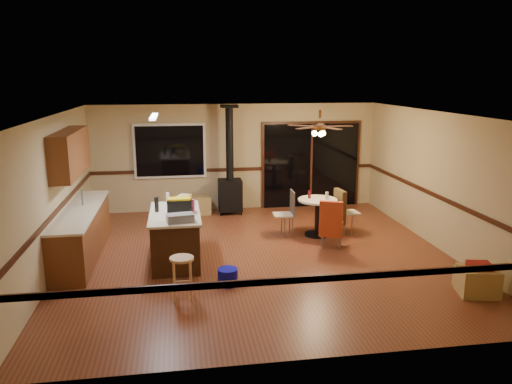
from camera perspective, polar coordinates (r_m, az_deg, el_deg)
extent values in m
plane|color=brown|center=(9.29, 0.29, -7.34)|extent=(7.00, 7.00, 0.00)
plane|color=silver|center=(8.74, 0.31, 8.86)|extent=(7.00, 7.00, 0.00)
plane|color=tan|center=(12.33, -2.31, 3.99)|extent=(7.00, 0.00, 7.00)
plane|color=tan|center=(5.63, 6.04, -7.14)|extent=(7.00, 0.00, 7.00)
plane|color=tan|center=(9.06, -22.11, -0.27)|extent=(0.00, 7.00, 7.00)
plane|color=tan|center=(10.08, 20.34, 1.14)|extent=(0.00, 7.00, 7.00)
cube|color=black|center=(12.18, -9.81, 4.65)|extent=(1.72, 0.10, 1.32)
cube|color=black|center=(12.68, 6.30, 3.03)|extent=(2.52, 0.10, 2.10)
cube|color=brown|center=(9.69, -19.29, -4.55)|extent=(0.60, 3.00, 0.86)
cube|color=beige|center=(9.57, -19.49, -1.98)|extent=(0.64, 3.04, 0.04)
cube|color=brown|center=(9.59, -20.48, 4.21)|extent=(0.35, 2.00, 0.80)
cube|color=#341C0D|center=(9.05, -9.17, -5.20)|extent=(0.80, 1.60, 0.86)
cube|color=beige|center=(8.92, -9.27, -2.46)|extent=(0.88, 1.68, 0.04)
cube|color=black|center=(12.04, -2.97, -0.34)|extent=(0.55, 0.50, 0.75)
cylinder|color=black|center=(11.81, -3.04, 5.62)|extent=(0.18, 0.18, 1.77)
cylinder|color=brown|center=(10.09, 7.29, 7.32)|extent=(0.24, 0.24, 0.10)
cylinder|color=brown|center=(10.07, 7.34, 8.85)|extent=(0.05, 0.05, 0.16)
sphere|color=#FFD88C|center=(10.10, 7.27, 6.65)|extent=(0.16, 0.16, 0.16)
cube|color=white|center=(8.93, -11.61, 8.44)|extent=(0.10, 1.20, 0.04)
cube|color=slate|center=(8.31, -8.66, -2.94)|extent=(0.47, 0.31, 0.14)
cube|color=black|center=(8.87, -8.75, -1.61)|extent=(0.43, 0.24, 0.23)
cube|color=gold|center=(8.84, -8.78, -0.78)|extent=(0.40, 0.22, 0.03)
cube|color=#A58749|center=(9.35, -8.25, -0.96)|extent=(0.31, 0.35, 0.19)
cylinder|color=black|center=(9.01, -11.29, -1.39)|extent=(0.09, 0.09, 0.26)
cylinder|color=#D84C8C|center=(8.93, -7.25, -1.52)|extent=(0.07, 0.07, 0.22)
cylinder|color=white|center=(9.59, -10.06, -0.66)|extent=(0.08, 0.08, 0.20)
cylinder|color=tan|center=(7.58, -8.42, -9.70)|extent=(0.41, 0.41, 0.65)
cylinder|color=#0B0D9E|center=(8.05, -3.25, -9.66)|extent=(0.32, 0.32, 0.27)
cylinder|color=black|center=(10.54, 6.94, -4.82)|extent=(0.50, 0.50, 0.04)
cylinder|color=black|center=(10.44, 7.00, -2.89)|extent=(0.10, 0.10, 0.70)
cylinder|color=beige|center=(10.34, 7.06, -0.92)|extent=(0.81, 0.81, 0.04)
cylinder|color=#590C14|center=(10.37, 6.12, -0.27)|extent=(0.07, 0.07, 0.16)
cylinder|color=beige|center=(10.32, 8.11, -0.42)|extent=(0.08, 0.08, 0.15)
cube|color=#C1AF8F|center=(10.35, 3.12, -2.60)|extent=(0.41, 0.41, 0.03)
cube|color=slate|center=(10.32, 4.18, -1.23)|extent=(0.04, 0.40, 0.50)
cube|color=#C1AF8F|center=(9.80, 8.68, -3.62)|extent=(0.53, 0.53, 0.03)
cube|color=slate|center=(9.55, 8.60, -2.51)|extent=(0.38, 0.19, 0.50)
cube|color=#A13012|center=(9.56, 8.56, -3.11)|extent=(0.44, 0.27, 0.70)
cube|color=#C1AF8F|center=(10.67, 10.56, -2.32)|extent=(0.44, 0.44, 0.03)
cube|color=slate|center=(10.53, 9.68, -1.08)|extent=(0.07, 0.40, 0.50)
cube|color=#433219|center=(10.55, 9.56, -1.62)|extent=(0.14, 0.45, 0.70)
cube|color=#A58749|center=(12.09, -6.59, -1.53)|extent=(0.59, 0.50, 0.43)
cube|color=#A58749|center=(8.38, 24.02, -9.32)|extent=(0.64, 0.57, 0.42)
cube|color=#A58749|center=(8.54, 23.16, -9.14)|extent=(0.48, 0.44, 0.33)
cube|color=maroon|center=(8.29, 24.18, -7.69)|extent=(0.38, 0.34, 0.09)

